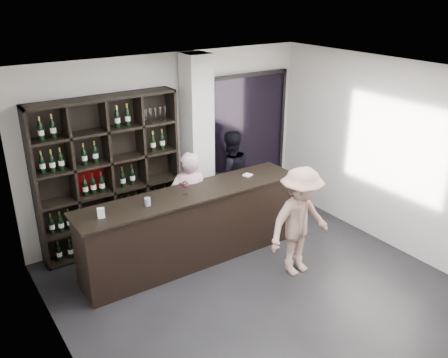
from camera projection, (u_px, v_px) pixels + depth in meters
floor at (274, 303)px, 6.21m from camera, size 5.00×5.50×0.01m
wine_shelf at (109, 176)px, 7.12m from camera, size 2.20×0.35×2.40m
structural_column at (198, 144)px, 7.72m from camera, size 0.40×0.40×2.90m
glass_panel at (249, 132)px, 8.53m from camera, size 1.60×0.08×2.10m
tasting_counter at (192, 227)px, 6.96m from camera, size 3.41×0.70×1.12m
taster_pink at (190, 202)px, 7.23m from camera, size 0.67×0.55×1.59m
taster_black at (230, 175)px, 8.23m from camera, size 0.87×0.73×1.59m
customer at (300, 222)px, 6.59m from camera, size 1.05×0.62×1.61m
wine_glass at (185, 187)px, 6.64m from camera, size 0.11×0.11×0.22m
spit_cup at (147, 202)px, 6.32m from camera, size 0.10×0.10×0.11m
napkin_stack at (248, 175)px, 7.31m from camera, size 0.15×0.15×0.02m
card_stand at (101, 213)px, 5.98m from camera, size 0.10×0.07×0.14m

